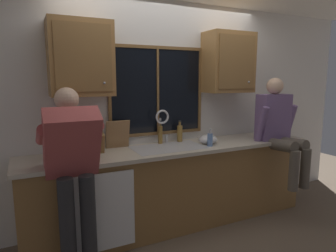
% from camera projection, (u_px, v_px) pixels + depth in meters
% --- Properties ---
extents(back_wall, '(5.66, 0.12, 2.55)m').
position_uv_depth(back_wall, '(163.00, 112.00, 3.57)').
color(back_wall, silver).
rests_on(back_wall, floor).
extents(window_glass, '(1.10, 0.02, 0.95)m').
position_uv_depth(window_glass, '(157.00, 91.00, 3.43)').
color(window_glass, black).
extents(window_frame_top, '(1.17, 0.02, 0.04)m').
position_uv_depth(window_frame_top, '(158.00, 47.00, 3.34)').
color(window_frame_top, brown).
extents(window_frame_bottom, '(1.17, 0.02, 0.04)m').
position_uv_depth(window_frame_bottom, '(158.00, 133.00, 3.50)').
color(window_frame_bottom, brown).
extents(window_frame_left, '(0.03, 0.02, 0.95)m').
position_uv_depth(window_frame_left, '(109.00, 92.00, 3.17)').
color(window_frame_left, brown).
extents(window_frame_right, '(0.04, 0.02, 0.95)m').
position_uv_depth(window_frame_right, '(200.00, 90.00, 3.66)').
color(window_frame_right, brown).
extents(window_mullion_center, '(0.02, 0.02, 0.95)m').
position_uv_depth(window_mullion_center, '(158.00, 91.00, 3.42)').
color(window_mullion_center, brown).
extents(lower_cabinet_run, '(3.26, 0.58, 0.88)m').
position_uv_depth(lower_cabinet_run, '(176.00, 187.00, 3.39)').
color(lower_cabinet_run, olive).
rests_on(lower_cabinet_run, floor).
extents(countertop, '(3.32, 0.62, 0.04)m').
position_uv_depth(countertop, '(177.00, 148.00, 3.30)').
color(countertop, beige).
rests_on(countertop, lower_cabinet_run).
extents(dishwasher_front, '(0.60, 0.02, 0.74)m').
position_uv_depth(dishwasher_front, '(103.00, 213.00, 2.71)').
color(dishwasher_front, white).
extents(upper_cabinet_left, '(0.60, 0.36, 0.72)m').
position_uv_depth(upper_cabinet_left, '(81.00, 59.00, 2.85)').
color(upper_cabinet_left, '#9E703D').
extents(upper_cabinet_right, '(0.60, 0.36, 0.72)m').
position_uv_depth(upper_cabinet_right, '(228.00, 63.00, 3.61)').
color(upper_cabinet_right, '#9E703D').
extents(sink, '(0.80, 0.46, 0.21)m').
position_uv_depth(sink, '(168.00, 156.00, 3.28)').
color(sink, '#B7B7BC').
rests_on(sink, lower_cabinet_run).
extents(faucet, '(0.18, 0.09, 0.40)m').
position_uv_depth(faucet, '(162.00, 122.00, 3.39)').
color(faucet, silver).
rests_on(faucet, countertop).
extents(person_standing, '(0.53, 0.67, 1.60)m').
position_uv_depth(person_standing, '(73.00, 162.00, 2.50)').
color(person_standing, '#262628').
rests_on(person_standing, floor).
extents(person_sitting_on_counter, '(0.54, 0.61, 1.26)m').
position_uv_depth(person_sitting_on_counter, '(279.00, 126.00, 3.58)').
color(person_sitting_on_counter, '#595147').
rests_on(person_sitting_on_counter, countertop).
extents(knife_block, '(0.12, 0.18, 0.32)m').
position_uv_depth(knife_block, '(97.00, 143.00, 2.99)').
color(knife_block, brown).
rests_on(knife_block, countertop).
extents(cutting_board, '(0.26, 0.08, 0.31)m').
position_uv_depth(cutting_board, '(118.00, 134.00, 3.21)').
color(cutting_board, '#997047').
rests_on(cutting_board, countertop).
extents(mixing_bowl, '(0.22, 0.22, 0.11)m').
position_uv_depth(mixing_bowl, '(208.00, 139.00, 3.45)').
color(mixing_bowl, silver).
rests_on(mixing_bowl, countertop).
extents(soap_dispenser, '(0.06, 0.07, 0.20)m').
position_uv_depth(soap_dispenser, '(210.00, 139.00, 3.31)').
color(soap_dispenser, '#668CCC').
rests_on(soap_dispenser, countertop).
extents(bottle_green_glass, '(0.06, 0.06, 0.25)m').
position_uv_depth(bottle_green_glass, '(180.00, 133.00, 3.54)').
color(bottle_green_glass, olive).
rests_on(bottle_green_glass, countertop).
extents(bottle_tall_clear, '(0.05, 0.05, 0.27)m').
position_uv_depth(bottle_tall_clear, '(160.00, 134.00, 3.44)').
color(bottle_tall_clear, olive).
rests_on(bottle_tall_clear, countertop).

